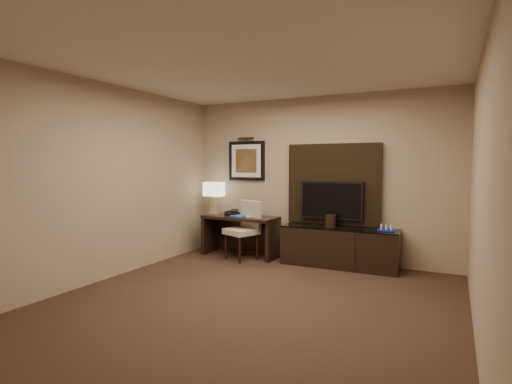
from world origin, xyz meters
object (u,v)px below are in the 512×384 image
Objects in this scene: desk at (241,236)px; ice_bucket at (331,221)px; minibar_tray at (386,228)px; table_lamp at (214,199)px; credenza at (339,247)px; desk_phone at (232,212)px; tv at (332,200)px; desk_chair at (241,231)px.

desk is 1.63m from ice_bucket.
desk is 2.44m from minibar_tray.
minibar_tray is at bearing -0.93° from table_lamp.
credenza is 1.96m from desk_phone.
desk_phone is 1.12× the size of ice_bucket.
desk_phone is at bearing -179.22° from ice_bucket.
desk_chair is at bearing -163.25° from tv.
desk_phone is 2.60m from minibar_tray.
desk_chair is at bearing -22.64° from table_lamp.
desk_phone is (-1.73, -0.17, -0.27)m from tv.
desk is 0.73× the size of credenza.
desk is 0.31m from desk_chair.
table_lamp is at bearing -179.89° from desk_chair.
table_lamp is (-0.73, 0.30, 0.48)m from desk_chair.
desk_phone is 0.91× the size of minibar_tray.
table_lamp is 0.46m from desk_phone.
tv reaches higher than ice_bucket.
minibar_tray is (0.87, -0.17, -0.36)m from tv.
credenza is at bearing 32.38° from desk_chair.
desk_chair is at bearing -48.82° from desk_phone.
credenza is at bearing -40.91° from tv.
desk is 0.44m from desk_phone.
credenza is at bearing -1.51° from ice_bucket.
table_lamp reaches higher than desk_phone.
tv reaches higher than minibar_tray.
ice_bucket is (1.76, 0.02, -0.04)m from desk_phone.
tv is 1.03× the size of desk_chair.
desk is at bearing -179.48° from minibar_tray.
desk is 5.92× the size of desk_phone.
ice_bucket reaches higher than desk_phone.
desk_chair reaches higher than minibar_tray.
tv is 4.16× the size of minibar_tray.
minibar_tray is at bearing -11.11° from desk_phone.
tv reaches higher than desk_chair.
tv is 1.56m from desk_chair.
credenza is at bearing 4.05° from desk.
credenza is 7.42× the size of minibar_tray.
credenza is 0.77m from minibar_tray.
desk_phone is at bearing -179.85° from minibar_tray.
desk is at bearing -173.01° from tv.
desk_chair is (-1.41, -0.42, -0.53)m from tv.
tv is at bearing 39.50° from desk_chair.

